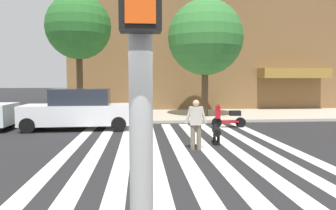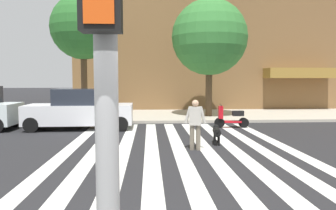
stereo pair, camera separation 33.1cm
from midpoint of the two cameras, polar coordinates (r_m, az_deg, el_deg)
ground_plane at (r=9.72m, az=-5.18°, el=-9.00°), size 160.00×160.00×0.00m
sidewalk_far at (r=19.32m, az=-5.17°, el=-1.95°), size 80.00×6.00×0.15m
crosswalk_stripes at (r=9.78m, az=1.64°, el=-8.87°), size 7.65×12.90×0.01m
parked_car_behind_first at (r=14.97m, az=-16.70°, el=-0.87°), size 4.86×1.96×1.88m
parked_scooter at (r=15.21m, az=10.40°, el=-2.27°), size 1.63×0.50×1.11m
street_tree_nearest at (r=18.84m, az=-16.50°, el=13.43°), size 3.64×3.64×6.93m
street_tree_middle at (r=18.67m, az=6.31°, el=12.10°), size 4.38×4.38×6.78m
pedestrian_dog_walker at (r=10.18m, az=4.20°, el=-3.06°), size 0.71×0.29×1.64m
dog_on_leash at (r=11.31m, az=7.98°, el=-4.79°), size 0.36×1.11×0.65m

